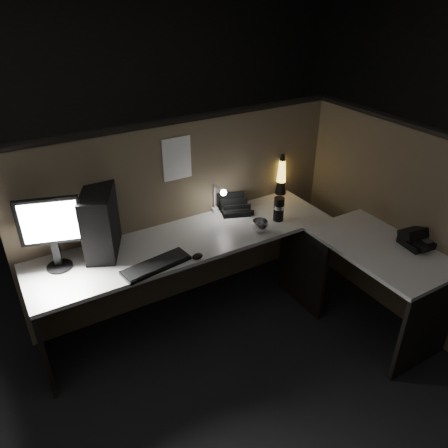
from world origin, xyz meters
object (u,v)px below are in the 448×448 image
lava_lamp (281,178)px  desk_phone (417,238)px  keyboard (156,265)px  monitor (51,227)px  pc_tower (101,221)px

lava_lamp → desk_phone: bearing=-74.5°
keyboard → desk_phone: (1.72, -0.69, 0.04)m
monitor → lava_lamp: monitor is taller
keyboard → desk_phone: bearing=-30.6°
monitor → desk_phone: 2.51m
keyboard → desk_phone: 1.86m
monitor → desk_phone: monitor is taller
pc_tower → keyboard: pc_tower is taller
pc_tower → lava_lamp: 1.63m
desk_phone → lava_lamp: bearing=113.3°
monitor → desk_phone: (2.28, -1.02, -0.25)m
pc_tower → keyboard: size_ratio=0.97×
monitor → lava_lamp: bearing=21.9°
keyboard → lava_lamp: (1.39, 0.49, 0.14)m
pc_tower → monitor: bearing=-147.0°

